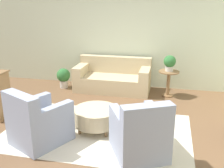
{
  "coord_description": "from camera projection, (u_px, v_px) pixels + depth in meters",
  "views": [
    {
      "loc": [
        1.21,
        -4.12,
        2.3
      ],
      "look_at": [
        0.15,
        0.55,
        0.75
      ],
      "focal_mm": 42.0,
      "sensor_mm": 36.0,
      "label": 1
    }
  ],
  "objects": [
    {
      "name": "wall_back",
      "position": [
        126.0,
        35.0,
        7.0
      ],
      "size": [
        9.59,
        0.12,
        2.8
      ],
      "color": "beige",
      "rests_on": "ground_plane"
    },
    {
      "name": "side_table",
      "position": [
        168.0,
        79.0,
        6.42
      ],
      "size": [
        0.5,
        0.5,
        0.64
      ],
      "color": "olive",
      "rests_on": "ground_plane"
    },
    {
      "name": "potted_plant_on_side_table",
      "position": [
        170.0,
        62.0,
        6.29
      ],
      "size": [
        0.29,
        0.29,
        0.39
      ],
      "color": "beige",
      "rests_on": "side_table"
    },
    {
      "name": "ground_plane",
      "position": [
        97.0,
        131.0,
        4.79
      ],
      "size": [
        16.0,
        16.0,
        0.0
      ],
      "primitive_type": "plane",
      "color": "brown"
    },
    {
      "name": "couch",
      "position": [
        113.0,
        79.0,
        6.89
      ],
      "size": [
        1.93,
        0.88,
        0.85
      ],
      "color": "#C6B289",
      "rests_on": "ground_plane"
    },
    {
      "name": "rug",
      "position": [
        97.0,
        131.0,
        4.78
      ],
      "size": [
        3.33,
        2.1,
        0.01
      ],
      "color": "beige",
      "rests_on": "ground_plane"
    },
    {
      "name": "potted_plant_floor",
      "position": [
        63.0,
        77.0,
        7.08
      ],
      "size": [
        0.36,
        0.36,
        0.53
      ],
      "color": "beige",
      "rests_on": "ground_plane"
    },
    {
      "name": "armchair_left",
      "position": [
        38.0,
        124.0,
        4.29
      ],
      "size": [
        1.04,
        1.09,
        0.94
      ],
      "color": "#8E99B2",
      "rests_on": "rug"
    },
    {
      "name": "armchair_right",
      "position": [
        140.0,
        135.0,
        3.94
      ],
      "size": [
        1.04,
        1.09,
        0.94
      ],
      "color": "#8E99B2",
      "rests_on": "rug"
    },
    {
      "name": "ottoman_table",
      "position": [
        96.0,
        116.0,
        4.78
      ],
      "size": [
        0.81,
        0.81,
        0.4
      ],
      "color": "#C6B289",
      "rests_on": "rug"
    }
  ]
}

